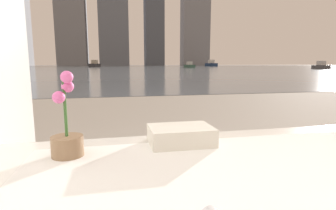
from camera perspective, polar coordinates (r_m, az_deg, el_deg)
name	(u,v)px	position (r m, az deg, el deg)	size (l,w,h in m)	color
potted_orchid	(67,134)	(1.11, -21.16, -5.89)	(0.12, 0.12, 0.34)	#8C6B4C
towel_stack	(181,135)	(1.21, 2.81, -6.55)	(0.29, 0.20, 0.08)	silver
harbor_water	(114,67)	(62.23, -11.65, 8.02)	(180.00, 110.00, 0.01)	slate
harbor_boat_0	(211,64)	(87.44, 9.37, 8.82)	(2.38, 5.77, 2.11)	navy
harbor_boat_1	(189,65)	(58.24, 4.69, 8.58)	(1.66, 3.68, 1.33)	#335647
harbor_boat_2	(95,64)	(71.85, -15.66, 8.50)	(2.87, 5.08, 1.81)	#2D2D33
harbor_boat_4	(321,66)	(51.55, 30.34, 7.33)	(1.74, 3.67, 1.32)	#4C4C51
skyline_tower_0	(10,28)	(125.32, -31.14, 14.10)	(13.27, 10.29, 29.46)	slate
skyline_tower_3	(154,26)	(120.79, -3.09, 16.78)	(8.10, 8.13, 34.42)	#4C515B
skyline_tower_4	(195,19)	(125.65, 5.94, 18.09)	(12.38, 6.68, 41.56)	slate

